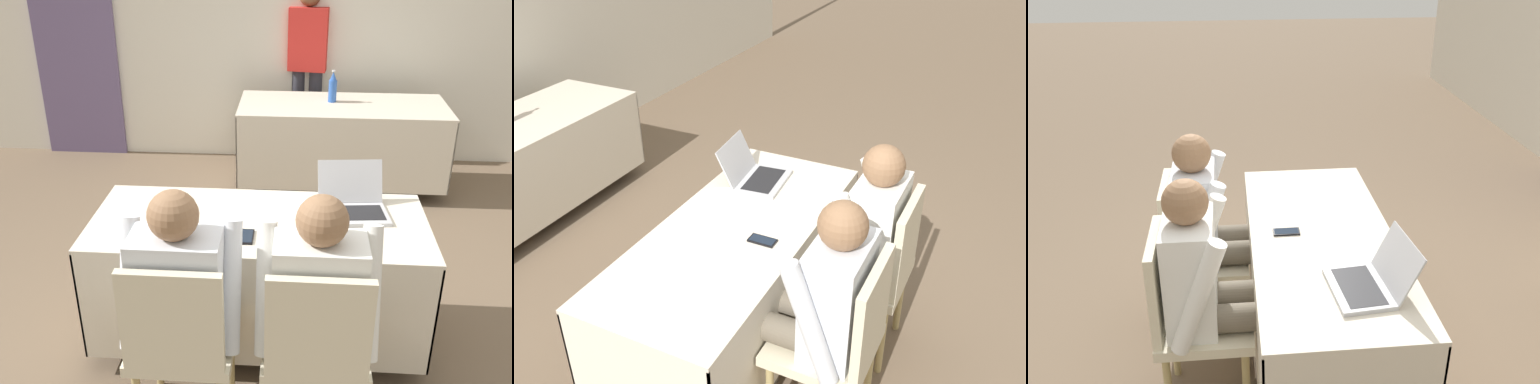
# 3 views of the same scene
# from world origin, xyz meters

# --- Properties ---
(ground_plane) EXTENTS (24.00, 24.00, 0.00)m
(ground_plane) POSITION_xyz_m (0.00, 0.00, 0.00)
(ground_plane) COLOR brown
(conference_table_near) EXTENTS (1.69, 0.71, 0.73)m
(conference_table_near) POSITION_xyz_m (0.00, 0.00, 0.55)
(conference_table_near) COLOR beige
(conference_table_near) RESTS_ON ground_plane
(laptop) EXTENTS (0.37, 0.36, 0.23)m
(laptop) POSITION_xyz_m (0.47, 0.13, 0.77)
(laptop) COLOR #B7B7BC
(laptop) RESTS_ON conference_table_near
(cell_phone) EXTENTS (0.07, 0.13, 0.01)m
(cell_phone) POSITION_xyz_m (-0.05, -0.17, 0.74)
(cell_phone) COLOR black
(cell_phone) RESTS_ON conference_table_near
(paper_beside_laptop) EXTENTS (0.32, 0.36, 0.00)m
(paper_beside_laptop) POSITION_xyz_m (0.28, 0.12, 0.73)
(paper_beside_laptop) COLOR white
(paper_beside_laptop) RESTS_ON conference_table_near
(chair_near_left) EXTENTS (0.44, 0.44, 0.93)m
(chair_near_left) POSITION_xyz_m (-0.28, -0.66, 0.52)
(chair_near_left) COLOR tan
(chair_near_left) RESTS_ON ground_plane
(chair_near_right) EXTENTS (0.44, 0.44, 0.93)m
(chair_near_right) POSITION_xyz_m (0.28, -0.66, 0.52)
(chair_near_right) COLOR tan
(chair_near_right) RESTS_ON ground_plane
(person_checkered_shirt) EXTENTS (0.50, 0.52, 1.19)m
(person_checkered_shirt) POSITION_xyz_m (-0.28, -0.56, 0.68)
(person_checkered_shirt) COLOR #665B4C
(person_checkered_shirt) RESTS_ON ground_plane
(person_white_shirt) EXTENTS (0.50, 0.52, 1.19)m
(person_white_shirt) POSITION_xyz_m (0.28, -0.56, 0.68)
(person_white_shirt) COLOR #665B4C
(person_white_shirt) RESTS_ON ground_plane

